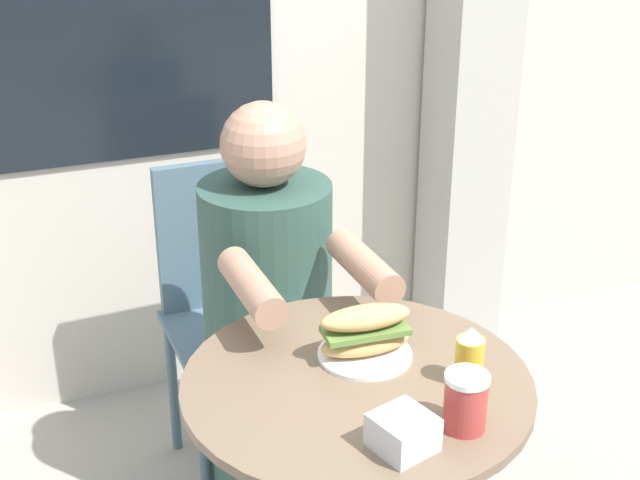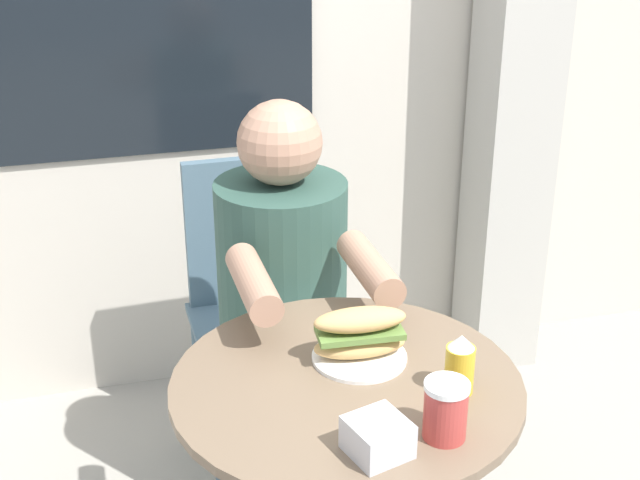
# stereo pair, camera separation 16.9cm
# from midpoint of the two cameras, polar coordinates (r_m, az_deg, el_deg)

# --- Properties ---
(lattice_pillar) EXTENTS (0.22, 0.22, 2.40)m
(lattice_pillar) POSITION_cam_midpoint_polar(r_m,az_deg,el_deg) (2.80, 8.26, 14.94)
(lattice_pillar) COLOR #B2ADA3
(lattice_pillar) RESTS_ON ground_plane
(cafe_table) EXTENTS (0.64, 0.64, 0.75)m
(cafe_table) POSITION_cam_midpoint_polar(r_m,az_deg,el_deg) (1.76, -0.59, -14.63)
(cafe_table) COLOR brown
(cafe_table) RESTS_ON ground_plane
(diner_chair) EXTENTS (0.39, 0.39, 0.87)m
(diner_chair) POSITION_cam_midpoint_polar(r_m,az_deg,el_deg) (2.44, -7.68, -3.33)
(diner_chair) COLOR slate
(diner_chair) RESTS_ON ground_plane
(seated_diner) EXTENTS (0.32, 0.55, 1.13)m
(seated_diner) POSITION_cam_midpoint_polar(r_m,az_deg,el_deg) (2.16, -5.30, -7.87)
(seated_diner) COLOR #2D4C42
(seated_diner) RESTS_ON ground_plane
(sandwich_on_plate) EXTENTS (0.18, 0.18, 0.11)m
(sandwich_on_plate) POSITION_cam_midpoint_polar(r_m,az_deg,el_deg) (1.67, 0.03, -6.16)
(sandwich_on_plate) COLOR white
(sandwich_on_plate) RESTS_ON cafe_table
(drink_cup) EXTENTS (0.08, 0.08, 0.10)m
(drink_cup) POSITION_cam_midpoint_polar(r_m,az_deg,el_deg) (1.49, 6.08, -10.33)
(drink_cup) COLOR #B73D38
(drink_cup) RESTS_ON cafe_table
(napkin_box) EXTENTS (0.11, 0.11, 0.06)m
(napkin_box) POSITION_cam_midpoint_polar(r_m,az_deg,el_deg) (1.45, 1.96, -12.32)
(napkin_box) COLOR silver
(napkin_box) RESTS_ON cafe_table
(condiment_bottle) EXTENTS (0.05, 0.05, 0.11)m
(condiment_bottle) POSITION_cam_midpoint_polar(r_m,az_deg,el_deg) (1.61, 6.59, -7.47)
(condiment_bottle) COLOR gold
(condiment_bottle) RESTS_ON cafe_table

